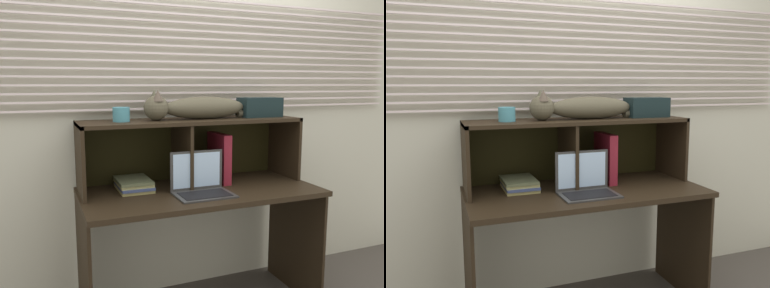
# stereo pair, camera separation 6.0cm
# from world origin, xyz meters

# --- Properties ---
(back_panel_with_blinds) EXTENTS (4.40, 0.08, 2.50)m
(back_panel_with_blinds) POSITION_xyz_m (0.00, 0.55, 1.26)
(back_panel_with_blinds) COLOR beige
(back_panel_with_blinds) RESTS_ON ground
(desk) EXTENTS (1.40, 0.66, 0.78)m
(desk) POSITION_xyz_m (0.00, 0.18, 0.62)
(desk) COLOR black
(desk) RESTS_ON ground
(hutch_shelf_unit) EXTENTS (1.37, 0.37, 0.41)m
(hutch_shelf_unit) POSITION_xyz_m (-0.01, 0.35, 1.07)
(hutch_shelf_unit) COLOR black
(hutch_shelf_unit) RESTS_ON desk
(cat) EXTENTS (0.89, 0.16, 0.18)m
(cat) POSITION_xyz_m (0.03, 0.32, 1.26)
(cat) COLOR brown
(cat) RESTS_ON hutch_shelf_unit
(laptop) EXTENTS (0.32, 0.23, 0.24)m
(laptop) POSITION_xyz_m (-0.03, 0.09, 0.83)
(laptop) COLOR #343434
(laptop) RESTS_ON desk
(binder_upright) EXTENTS (0.05, 0.25, 0.31)m
(binder_upright) POSITION_xyz_m (0.19, 0.32, 0.94)
(binder_upright) COLOR maroon
(binder_upright) RESTS_ON desk
(book_stack) EXTENTS (0.20, 0.27, 0.07)m
(book_stack) POSITION_xyz_m (-0.37, 0.31, 0.81)
(book_stack) COLOR tan
(book_stack) RESTS_ON desk
(small_basket) EXTENTS (0.10, 0.10, 0.08)m
(small_basket) POSITION_xyz_m (-0.44, 0.32, 1.23)
(small_basket) COLOR teal
(small_basket) RESTS_ON hutch_shelf_unit
(storage_box) EXTENTS (0.27, 0.15, 0.13)m
(storage_box) POSITION_xyz_m (0.48, 0.32, 1.25)
(storage_box) COLOR black
(storage_box) RESTS_ON hutch_shelf_unit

